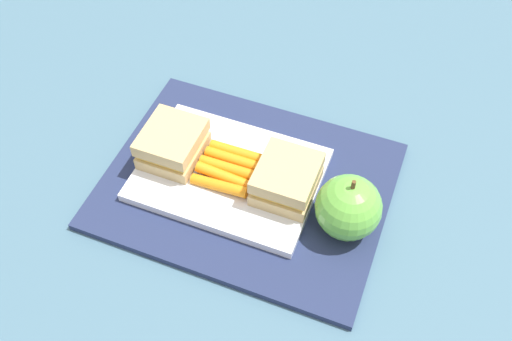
{
  "coord_description": "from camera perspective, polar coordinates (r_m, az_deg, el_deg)",
  "views": [
    {
      "loc": [
        0.17,
        -0.41,
        0.61
      ],
      "look_at": [
        0.01,
        0.0,
        0.04
      ],
      "focal_mm": 40.77,
      "sensor_mm": 36.0,
      "label": 1
    }
  ],
  "objects": [
    {
      "name": "ground_plane",
      "position": [
        0.76,
        -0.88,
        -1.67
      ],
      "size": [
        2.4,
        2.4,
        0.0
      ],
      "primitive_type": "plane",
      "color": "#42667A"
    },
    {
      "name": "carrot_sticks_bundle",
      "position": [
        0.74,
        -2.74,
        0.24
      ],
      "size": [
        0.08,
        0.07,
        0.02
      ],
      "color": "orange",
      "rests_on": "food_tray"
    },
    {
      "name": "food_tray",
      "position": [
        0.75,
        -2.66,
        -0.39
      ],
      "size": [
        0.23,
        0.17,
        0.01
      ],
      "primitive_type": "cube",
      "color": "white",
      "rests_on": "lunchbag_mat"
    },
    {
      "name": "apple",
      "position": [
        0.69,
        9.05,
        -3.6
      ],
      "size": [
        0.08,
        0.08,
        0.09
      ],
      "color": "#66B742",
      "rests_on": "lunchbag_mat"
    },
    {
      "name": "sandwich_half_left",
      "position": [
        0.75,
        -8.2,
        2.62
      ],
      "size": [
        0.07,
        0.08,
        0.04
      ],
      "color": "tan",
      "rests_on": "food_tray"
    },
    {
      "name": "sandwich_half_right",
      "position": [
        0.71,
        3.03,
        -0.84
      ],
      "size": [
        0.07,
        0.08,
        0.04
      ],
      "color": "tan",
      "rests_on": "food_tray"
    },
    {
      "name": "lunchbag_mat",
      "position": [
        0.75,
        -0.88,
        -1.45
      ],
      "size": [
        0.36,
        0.28,
        0.01
      ],
      "primitive_type": "cube",
      "color": "navy",
      "rests_on": "ground_plane"
    }
  ]
}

